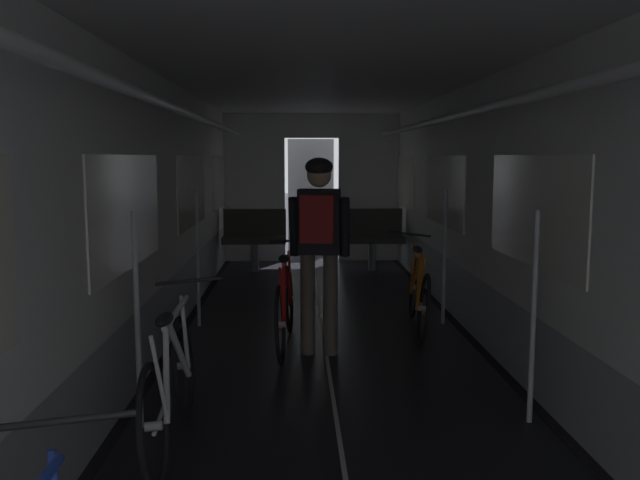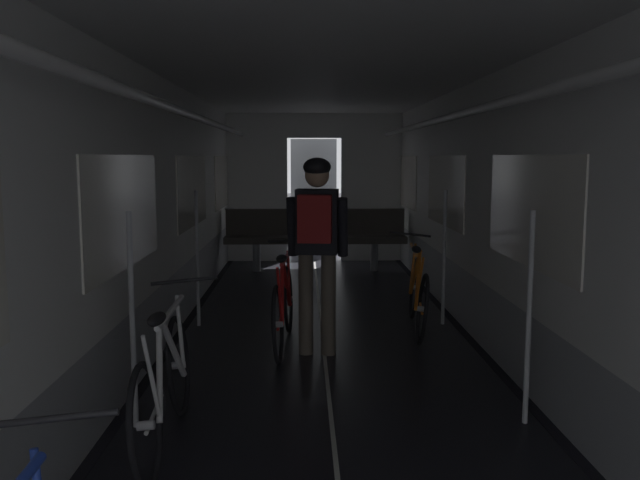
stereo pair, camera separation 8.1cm
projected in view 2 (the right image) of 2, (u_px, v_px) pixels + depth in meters
The scene contains 7 objects.
train_car_shell at pixel (325, 161), 5.61m from camera, with size 3.14×12.34×2.57m.
bench_seat_far_left at pixel (257, 234), 10.16m from camera, with size 0.98×0.51×0.95m.
bench_seat_far_right at pixel (374, 233), 10.21m from camera, with size 0.98×0.51×0.95m.
bicycle_orange at pixel (418, 293), 6.65m from camera, with size 0.44×1.69×0.95m.
bicycle_white at pixel (164, 384), 3.98m from camera, with size 0.44×1.69×0.95m.
person_cyclist_aisle at pixel (317, 234), 5.74m from camera, with size 0.55×0.42×1.73m.
bicycle_red_in_aisle at pixel (283, 306), 6.08m from camera, with size 0.44×1.69×0.94m.
Camera 2 is at (-0.18, -2.04, 1.73)m, focal length 37.28 mm.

